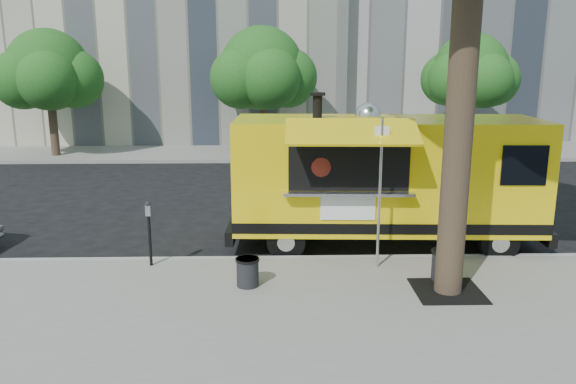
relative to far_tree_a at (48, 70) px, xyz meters
name	(u,v)px	position (x,y,z in m)	size (l,w,h in m)	color
ground	(297,249)	(10.00, -12.30, -3.78)	(120.00, 120.00, 0.00)	black
sidewalk	(307,328)	(10.00, -16.30, -3.70)	(60.00, 6.00, 0.15)	gray
curb	(298,260)	(10.00, -13.23, -3.70)	(60.00, 0.14, 0.16)	#999993
far_sidewalk	(285,152)	(10.00, 1.20, -3.70)	(60.00, 5.00, 0.15)	gray
tree_well	(447,291)	(12.60, -15.10, -3.62)	(1.20, 1.20, 0.02)	black
far_tree_a	(48,70)	(0.00, 0.00, 0.00)	(3.42, 3.42, 5.36)	#33261C
far_tree_b	(262,69)	(9.00, 0.40, 0.06)	(3.60, 3.60, 5.50)	#33261C
far_tree_c	(470,71)	(18.00, 0.10, -0.06)	(3.24, 3.24, 5.21)	#33261C
sign_post	(380,184)	(11.55, -13.85, -1.93)	(0.28, 0.06, 3.00)	silver
parking_meter	(149,226)	(7.00, -13.65, -2.79)	(0.11, 0.11, 1.33)	black
food_truck	(384,177)	(11.97, -12.13, -2.14)	(7.12, 3.40, 3.48)	yellow
trash_bin_left	(248,271)	(9.00, -14.75, -3.34)	(0.44, 0.44, 0.53)	black
trash_bin_right	(444,264)	(12.67, -14.56, -3.31)	(0.48, 0.48, 0.58)	black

